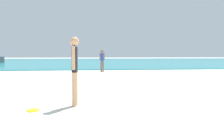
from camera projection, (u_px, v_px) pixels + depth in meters
water at (93, 61)px, 46.84m from camera, size 160.00×60.00×0.06m
person_standing at (75, 67)px, 5.06m from camera, size 0.21×0.37×1.60m
frisbee at (33, 110)px, 4.63m from camera, size 0.27×0.27×0.03m
person_distant at (102, 59)px, 15.29m from camera, size 0.36×0.21×1.55m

